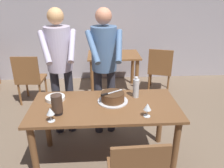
# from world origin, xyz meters

# --- Properties ---
(ground_plane) EXTENTS (14.00, 14.00, 0.00)m
(ground_plane) POSITION_xyz_m (0.00, 0.00, 0.00)
(ground_plane) COLOR #7A6651
(back_wall) EXTENTS (10.00, 0.12, 2.70)m
(back_wall) POSITION_xyz_m (0.00, 2.76, 1.35)
(back_wall) COLOR #ADA8B2
(back_wall) RESTS_ON ground_plane
(main_dining_table) EXTENTS (1.61, 0.76, 0.75)m
(main_dining_table) POSITION_xyz_m (0.00, 0.00, 0.63)
(main_dining_table) COLOR brown
(main_dining_table) RESTS_ON ground_plane
(cake_on_platter) EXTENTS (0.34, 0.34, 0.11)m
(cake_on_platter) POSITION_xyz_m (0.09, 0.08, 0.80)
(cake_on_platter) COLOR silver
(cake_on_platter) RESTS_ON main_dining_table
(cake_knife) EXTENTS (0.24, 0.15, 0.02)m
(cake_knife) POSITION_xyz_m (0.03, 0.04, 0.87)
(cake_knife) COLOR silver
(cake_knife) RESTS_ON cake_on_platter
(plate_stack) EXTENTS (0.22, 0.22, 0.04)m
(plate_stack) POSITION_xyz_m (-0.56, 0.17, 0.77)
(plate_stack) COLOR white
(plate_stack) RESTS_ON main_dining_table
(wine_glass_near) EXTENTS (0.08, 0.08, 0.14)m
(wine_glass_near) POSITION_xyz_m (0.41, -0.25, 0.85)
(wine_glass_near) COLOR silver
(wine_glass_near) RESTS_ON main_dining_table
(wine_glass_far) EXTENTS (0.08, 0.08, 0.14)m
(wine_glass_far) POSITION_xyz_m (-0.52, -0.28, 0.85)
(wine_glass_far) COLOR silver
(wine_glass_far) RESTS_ON main_dining_table
(water_bottle) EXTENTS (0.07, 0.07, 0.25)m
(water_bottle) POSITION_xyz_m (0.37, 0.18, 0.86)
(water_bottle) COLOR silver
(water_bottle) RESTS_ON main_dining_table
(hurricane_lamp) EXTENTS (0.11, 0.11, 0.21)m
(hurricane_lamp) POSITION_xyz_m (-0.48, -0.15, 0.86)
(hurricane_lamp) COLOR black
(hurricane_lamp) RESTS_ON main_dining_table
(person_cutting_cake) EXTENTS (0.46, 0.57, 1.72)m
(person_cutting_cake) POSITION_xyz_m (0.02, 0.59, 1.08)
(person_cutting_cake) COLOR #2D2D38
(person_cutting_cake) RESTS_ON ground_plane
(person_standing_beside) EXTENTS (0.46, 0.57, 1.72)m
(person_standing_beside) POSITION_xyz_m (-0.55, 0.62, 1.08)
(person_standing_beside) COLOR #2D2D38
(person_standing_beside) RESTS_ON ground_plane
(background_table) EXTENTS (1.00, 0.70, 0.74)m
(background_table) POSITION_xyz_m (0.23, 2.06, 0.58)
(background_table) COLOR brown
(background_table) RESTS_ON ground_plane
(background_chair_1) EXTENTS (0.56, 0.56, 0.90)m
(background_chair_1) POSITION_xyz_m (1.12, 1.86, 0.49)
(background_chair_1) COLOR brown
(background_chair_1) RESTS_ON ground_plane
(background_chair_2) EXTENTS (0.46, 0.46, 0.90)m
(background_chair_2) POSITION_xyz_m (-1.27, 1.56, 0.49)
(background_chair_2) COLOR brown
(background_chair_2) RESTS_ON ground_plane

